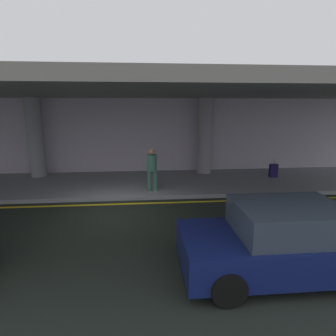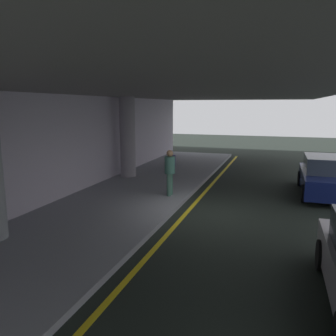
{
  "view_description": "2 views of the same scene",
  "coord_description": "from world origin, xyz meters",
  "px_view_note": "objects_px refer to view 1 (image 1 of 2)",
  "views": [
    {
      "loc": [
        1.0,
        -8.84,
        3.4
      ],
      "look_at": [
        2.01,
        2.46,
        0.88
      ],
      "focal_mm": 29.7,
      "sensor_mm": 36.0,
      "label": 1
    },
    {
      "loc": [
        -10.28,
        -2.08,
        3.4
      ],
      "look_at": [
        0.73,
        1.54,
        1.28
      ],
      "focal_mm": 36.44,
      "sensor_mm": 36.0,
      "label": 2
    }
  ],
  "objects_px": {
    "support_column_left_mid": "(36,138)",
    "suitcase_upright_primary": "(273,171)",
    "support_column_center": "(205,136)",
    "car_navy": "(283,241)",
    "traveler_with_luggage": "(152,167)"
  },
  "relations": [
    {
      "from": "support_column_left_mid",
      "to": "suitcase_upright_primary",
      "type": "relative_size",
      "value": 4.06
    },
    {
      "from": "support_column_center",
      "to": "car_navy",
      "type": "height_order",
      "value": "support_column_center"
    },
    {
      "from": "support_column_center",
      "to": "suitcase_upright_primary",
      "type": "relative_size",
      "value": 4.06
    },
    {
      "from": "support_column_left_mid",
      "to": "suitcase_upright_primary",
      "type": "bearing_deg",
      "value": -6.26
    },
    {
      "from": "support_column_left_mid",
      "to": "car_navy",
      "type": "bearing_deg",
      "value": -47.32
    },
    {
      "from": "support_column_left_mid",
      "to": "support_column_center",
      "type": "height_order",
      "value": "same"
    },
    {
      "from": "support_column_left_mid",
      "to": "traveler_with_luggage",
      "type": "height_order",
      "value": "support_column_left_mid"
    },
    {
      "from": "car_navy",
      "to": "traveler_with_luggage",
      "type": "xyz_separation_m",
      "value": [
        -2.48,
        5.54,
        0.4
      ]
    },
    {
      "from": "support_column_left_mid",
      "to": "traveler_with_luggage",
      "type": "distance_m",
      "value": 6.12
    },
    {
      "from": "support_column_center",
      "to": "suitcase_upright_primary",
      "type": "bearing_deg",
      "value": -21.61
    },
    {
      "from": "support_column_center",
      "to": "traveler_with_luggage",
      "type": "distance_m",
      "value": 4.05
    },
    {
      "from": "support_column_left_mid",
      "to": "support_column_center",
      "type": "relative_size",
      "value": 1.0
    },
    {
      "from": "support_column_center",
      "to": "suitcase_upright_primary",
      "type": "distance_m",
      "value": 3.62
    },
    {
      "from": "traveler_with_luggage",
      "to": "suitcase_upright_primary",
      "type": "height_order",
      "value": "traveler_with_luggage"
    },
    {
      "from": "support_column_center",
      "to": "car_navy",
      "type": "xyz_separation_m",
      "value": [
        -0.21,
        -8.45,
        -1.26
      ]
    }
  ]
}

